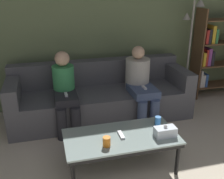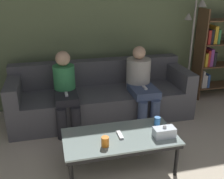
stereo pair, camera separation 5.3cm
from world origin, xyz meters
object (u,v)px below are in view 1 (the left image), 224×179
at_px(cup_near_right, 158,121).
at_px(seated_person_left_end, 65,90).
at_px(tissue_box, 165,132).
at_px(cup_near_left, 107,142).
at_px(bookshelf, 213,54).
at_px(seated_person_mid_left, 140,82).
at_px(game_remote, 121,135).
at_px(couch, 101,97).
at_px(coffee_table, 121,139).
at_px(standing_lamp, 191,41).

height_order(cup_near_right, seated_person_left_end, seated_person_left_end).
bearing_deg(tissue_box, cup_near_left, -177.84).
relative_size(tissue_box, bookshelf, 0.15).
xyz_separation_m(bookshelf, seated_person_mid_left, (-1.50, -0.50, -0.19)).
height_order(game_remote, seated_person_left_end, seated_person_left_end).
height_order(cup_near_left, seated_person_left_end, seated_person_left_end).
height_order(cup_near_right, seated_person_mid_left, seated_person_mid_left).
bearing_deg(couch, cup_near_left, -100.11).
relative_size(couch, game_remote, 17.22).
xyz_separation_m(coffee_table, standing_lamp, (1.56, 1.41, 0.66)).
relative_size(cup_near_left, standing_lamp, 0.06).
relative_size(tissue_box, seated_person_left_end, 0.21).
bearing_deg(couch, cup_near_right, -71.92).
bearing_deg(tissue_box, game_remote, 164.66).
xyz_separation_m(cup_near_right, bookshelf, (1.64, 1.46, 0.30)).
xyz_separation_m(couch, game_remote, (-0.07, -1.28, 0.12)).
distance_m(bookshelf, standing_lamp, 0.62).
bearing_deg(game_remote, seated_person_left_end, 113.90).
bearing_deg(couch, seated_person_left_end, -156.81).
relative_size(standing_lamp, seated_person_mid_left, 1.58).
distance_m(coffee_table, standing_lamp, 2.20).
height_order(tissue_box, game_remote, tissue_box).
xyz_separation_m(seated_person_left_end, seated_person_mid_left, (1.06, 0.01, 0.01)).
bearing_deg(cup_near_right, tissue_box, -94.20).
relative_size(tissue_box, game_remote, 1.47).
height_order(bookshelf, standing_lamp, standing_lamp).
xyz_separation_m(couch, seated_person_left_end, (-0.53, -0.23, 0.26)).
bearing_deg(tissue_box, seated_person_left_end, 127.57).
height_order(bookshelf, seated_person_left_end, bookshelf).
bearing_deg(tissue_box, couch, 104.78).
bearing_deg(seated_person_left_end, bookshelf, 11.16).
bearing_deg(cup_near_right, game_remote, -167.54).
bearing_deg(game_remote, couch, 87.07).
bearing_deg(cup_near_right, seated_person_mid_left, 81.33).
xyz_separation_m(coffee_table, seated_person_left_end, (-0.47, 1.05, 0.19)).
bearing_deg(standing_lamp, game_remote, -137.77).
bearing_deg(coffee_table, tissue_box, -15.34).
relative_size(game_remote, bookshelf, 0.10).
height_order(cup_near_right, bookshelf, bookshelf).
height_order(game_remote, standing_lamp, standing_lamp).
relative_size(cup_near_left, seated_person_mid_left, 0.09).
relative_size(couch, tissue_box, 11.74).
distance_m(couch, seated_person_mid_left, 0.64).
bearing_deg(cup_near_left, standing_lamp, 41.72).
relative_size(cup_near_left, tissue_box, 0.45).
height_order(game_remote, bookshelf, bookshelf).
height_order(couch, tissue_box, couch).
xyz_separation_m(cup_near_right, seated_person_left_end, (-0.92, 0.95, 0.10)).
height_order(cup_near_left, cup_near_right, cup_near_right).
xyz_separation_m(tissue_box, seated_person_left_end, (-0.90, 1.17, 0.10)).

